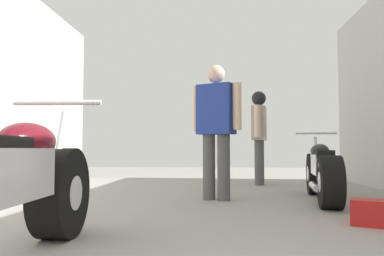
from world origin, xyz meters
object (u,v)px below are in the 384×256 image
mechanic_in_blue (216,123)px  red_toolbox (375,213)px  motorcycle_maroon_cruiser (3,194)px  motorcycle_black_naked (322,172)px  mechanic_with_helmet (259,128)px

mechanic_in_blue → red_toolbox: bearing=-47.9°
motorcycle_maroon_cruiser → red_toolbox: size_ratio=5.67×
mechanic_in_blue → red_toolbox: size_ratio=4.55×
motorcycle_maroon_cruiser → mechanic_in_blue: 3.03m
motorcycle_black_naked → mechanic_with_helmet: size_ratio=1.12×
mechanic_with_helmet → red_toolbox: bearing=-80.7°
motorcycle_maroon_cruiser → red_toolbox: 2.74m
mechanic_with_helmet → red_toolbox: (0.57, -3.45, -0.88)m
motorcycle_black_naked → mechanic_in_blue: (-1.27, 0.01, 0.59)m
motorcycle_maroon_cruiser → motorcycle_black_naked: bearing=49.9°
motorcycle_maroon_cruiser → mechanic_with_helmet: bearing=69.4°
motorcycle_black_naked → red_toolbox: motorcycle_black_naked is taller
motorcycle_maroon_cruiser → mechanic_with_helmet: (1.80, 4.80, 0.58)m
mechanic_in_blue → mechanic_with_helmet: (0.74, 2.01, 0.04)m
motorcycle_maroon_cruiser → mechanic_in_blue: bearing=69.1°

